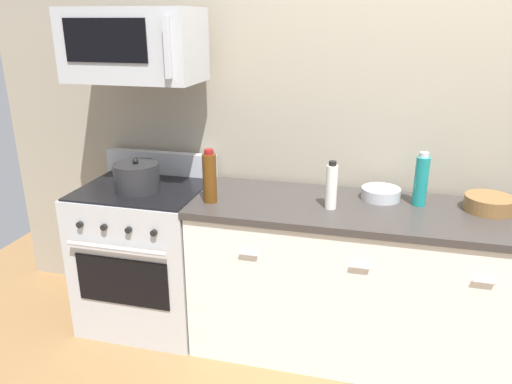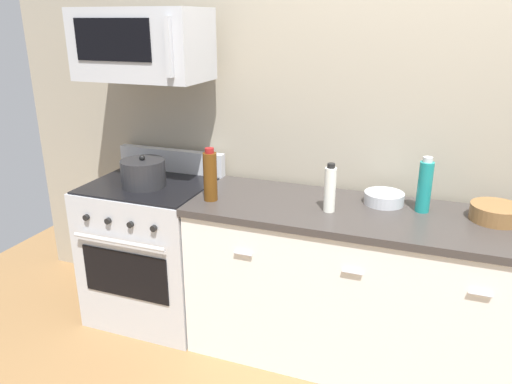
{
  "view_description": "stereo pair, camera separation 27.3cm",
  "coord_description": "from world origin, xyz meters",
  "px_view_note": "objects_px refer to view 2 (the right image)",
  "views": [
    {
      "loc": [
        -0.25,
        -2.54,
        1.89
      ],
      "look_at": [
        -0.89,
        -0.05,
        0.97
      ],
      "focal_mm": 34.22,
      "sensor_mm": 36.0,
      "label": 1
    },
    {
      "loc": [
        0.01,
        -2.46,
        1.89
      ],
      "look_at": [
        -0.89,
        -0.05,
        0.97
      ],
      "focal_mm": 34.22,
      "sensor_mm": 36.0,
      "label": 2
    }
  ],
  "objects_px": {
    "range_oven": "(154,249)",
    "bottle_sparkling_teal": "(425,186)",
    "bottle_wine_amber": "(210,176)",
    "stockpot": "(143,173)",
    "bottle_vinegar_white": "(330,189)",
    "bowl_steel_prep": "(384,198)",
    "microwave": "(143,44)",
    "bowl_wooden_salad": "(496,212)"
  },
  "relations": [
    {
      "from": "range_oven",
      "to": "bottle_sparkling_teal",
      "type": "height_order",
      "value": "bottle_sparkling_teal"
    },
    {
      "from": "bottle_wine_amber",
      "to": "stockpot",
      "type": "bearing_deg",
      "value": 171.53
    },
    {
      "from": "range_oven",
      "to": "stockpot",
      "type": "height_order",
      "value": "stockpot"
    },
    {
      "from": "bottle_vinegar_white",
      "to": "bowl_steel_prep",
      "type": "xyz_separation_m",
      "value": [
        0.26,
        0.21,
        -0.09
      ]
    },
    {
      "from": "range_oven",
      "to": "bottle_wine_amber",
      "type": "distance_m",
      "value": 0.78
    },
    {
      "from": "range_oven",
      "to": "microwave",
      "type": "bearing_deg",
      "value": 89.71
    },
    {
      "from": "microwave",
      "to": "bottle_wine_amber",
      "type": "xyz_separation_m",
      "value": [
        0.48,
        -0.17,
        -0.69
      ]
    },
    {
      "from": "bottle_sparkling_teal",
      "to": "stockpot",
      "type": "xyz_separation_m",
      "value": [
        -1.61,
        -0.16,
        -0.06
      ]
    },
    {
      "from": "microwave",
      "to": "bowl_wooden_salad",
      "type": "xyz_separation_m",
      "value": [
        1.97,
        0.06,
        -0.79
      ]
    },
    {
      "from": "bottle_vinegar_white",
      "to": "bowl_wooden_salad",
      "type": "bearing_deg",
      "value": 11.63
    },
    {
      "from": "bottle_sparkling_teal",
      "to": "bottle_wine_amber",
      "type": "xyz_separation_m",
      "value": [
        -1.13,
        -0.24,
        0.0
      ]
    },
    {
      "from": "bottle_wine_amber",
      "to": "bottle_vinegar_white",
      "type": "bearing_deg",
      "value": 5.59
    },
    {
      "from": "bottle_sparkling_teal",
      "to": "microwave",
      "type": "bearing_deg",
      "value": -177.68
    },
    {
      "from": "bowl_wooden_salad",
      "to": "bowl_steel_prep",
      "type": "height_order",
      "value": "bowl_wooden_salad"
    },
    {
      "from": "range_oven",
      "to": "bottle_sparkling_teal",
      "type": "xyz_separation_m",
      "value": [
        1.61,
        0.11,
        0.59
      ]
    },
    {
      "from": "bottle_wine_amber",
      "to": "bowl_steel_prep",
      "type": "height_order",
      "value": "bottle_wine_amber"
    },
    {
      "from": "bowl_wooden_salad",
      "to": "range_oven",
      "type": "bearing_deg",
      "value": -176.85
    },
    {
      "from": "range_oven",
      "to": "bottle_sparkling_teal",
      "type": "relative_size",
      "value": 3.57
    },
    {
      "from": "range_oven",
      "to": "bowl_wooden_salad",
      "type": "xyz_separation_m",
      "value": [
        1.97,
        0.11,
        0.5
      ]
    },
    {
      "from": "bottle_wine_amber",
      "to": "bowl_steel_prep",
      "type": "bearing_deg",
      "value": 16.83
    },
    {
      "from": "range_oven",
      "to": "microwave",
      "type": "relative_size",
      "value": 1.44
    },
    {
      "from": "bottle_vinegar_white",
      "to": "bowl_steel_prep",
      "type": "relative_size",
      "value": 1.21
    },
    {
      "from": "bottle_vinegar_white",
      "to": "stockpot",
      "type": "bearing_deg",
      "value": 179.64
    },
    {
      "from": "bowl_steel_prep",
      "to": "bottle_sparkling_teal",
      "type": "bearing_deg",
      "value": -12.2
    },
    {
      "from": "bottle_wine_amber",
      "to": "bottle_sparkling_teal",
      "type": "bearing_deg",
      "value": 11.79
    },
    {
      "from": "bowl_steel_prep",
      "to": "bowl_wooden_salad",
      "type": "bearing_deg",
      "value": -4.7
    },
    {
      "from": "bowl_steel_prep",
      "to": "microwave",
      "type": "bearing_deg",
      "value": -175.55
    },
    {
      "from": "microwave",
      "to": "bowl_steel_prep",
      "type": "height_order",
      "value": "microwave"
    },
    {
      "from": "bottle_vinegar_white",
      "to": "stockpot",
      "type": "height_order",
      "value": "bottle_vinegar_white"
    },
    {
      "from": "range_oven",
      "to": "bottle_wine_amber",
      "type": "xyz_separation_m",
      "value": [
        0.49,
        -0.13,
        0.59
      ]
    },
    {
      "from": "microwave",
      "to": "bottle_wine_amber",
      "type": "height_order",
      "value": "microwave"
    },
    {
      "from": "bottle_sparkling_teal",
      "to": "bowl_wooden_salad",
      "type": "bearing_deg",
      "value": -0.29
    },
    {
      "from": "bowl_steel_prep",
      "to": "stockpot",
      "type": "bearing_deg",
      "value": -171.62
    },
    {
      "from": "bowl_wooden_salad",
      "to": "stockpot",
      "type": "xyz_separation_m",
      "value": [
        -1.97,
        -0.16,
        0.04
      ]
    },
    {
      "from": "bottle_wine_amber",
      "to": "bowl_steel_prep",
      "type": "relative_size",
      "value": 1.39
    },
    {
      "from": "microwave",
      "to": "stockpot",
      "type": "xyz_separation_m",
      "value": [
        -0.0,
        -0.1,
        -0.75
      ]
    },
    {
      "from": "stockpot",
      "to": "bowl_wooden_salad",
      "type": "bearing_deg",
      "value": 4.69
    },
    {
      "from": "range_oven",
      "to": "bowl_wooden_salad",
      "type": "height_order",
      "value": "range_oven"
    },
    {
      "from": "bowl_steel_prep",
      "to": "stockpot",
      "type": "distance_m",
      "value": 1.43
    },
    {
      "from": "bottle_wine_amber",
      "to": "bowl_steel_prep",
      "type": "distance_m",
      "value": 0.97
    },
    {
      "from": "range_oven",
      "to": "bottle_wine_amber",
      "type": "bearing_deg",
      "value": -14.5
    },
    {
      "from": "bowl_wooden_salad",
      "to": "stockpot",
      "type": "bearing_deg",
      "value": -175.31
    }
  ]
}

